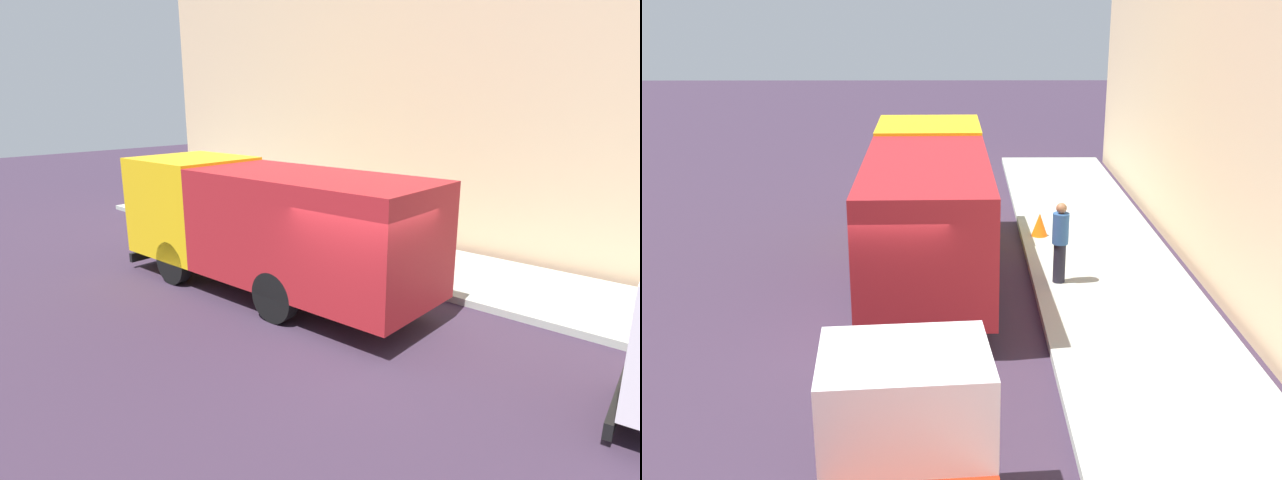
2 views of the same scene
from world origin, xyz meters
The scene contains 6 objects.
ground centered at (0.00, 0.00, 0.00)m, with size 80.00×80.00×0.00m, color #352639.
sidewalk centered at (4.71, 0.00, 0.08)m, with size 3.43×30.00×0.16m, color #A4ADA1.
building_facade centered at (6.93, 0.00, 6.41)m, with size 0.50×30.00×12.82m, color #D1B289.
large_utility_truck centered at (0.74, 3.26, 1.70)m, with size 2.67×8.27×2.98m.
pedestrian_walking centered at (3.54, 2.58, 1.09)m, with size 0.45×0.45×1.74m.
traffic_cone_orange centered at (3.44, 5.77, 0.46)m, with size 0.41×0.41×0.59m, color orange.
Camera 1 is at (-7.07, -5.40, 4.42)m, focal length 29.19 mm.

